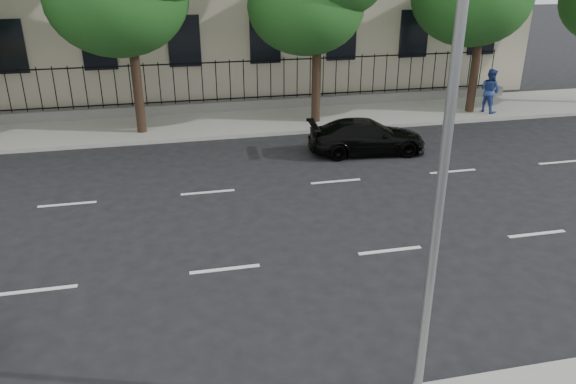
% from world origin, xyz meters
% --- Properties ---
extents(ground, '(120.00, 120.00, 0.00)m').
position_xyz_m(ground, '(0.00, 0.00, 0.00)').
color(ground, black).
rests_on(ground, ground).
extents(far_sidewalk, '(60.00, 4.00, 0.15)m').
position_xyz_m(far_sidewalk, '(0.00, 14.00, 0.07)').
color(far_sidewalk, gray).
rests_on(far_sidewalk, ground).
extents(lane_markings, '(49.60, 4.62, 0.01)m').
position_xyz_m(lane_markings, '(0.00, 4.75, 0.01)').
color(lane_markings, silver).
rests_on(lane_markings, ground).
extents(iron_fence, '(30.00, 0.50, 2.20)m').
position_xyz_m(iron_fence, '(0.00, 15.70, 0.65)').
color(iron_fence, slate).
rests_on(iron_fence, far_sidewalk).
extents(street_light, '(0.25, 3.32, 8.05)m').
position_xyz_m(street_light, '(2.50, -1.77, 5.15)').
color(street_light, slate).
rests_on(street_light, near_sidewalk).
extents(black_sedan, '(4.29, 2.04, 1.21)m').
position_xyz_m(black_sedan, '(5.85, 9.38, 0.60)').
color(black_sedan, black).
rests_on(black_sedan, ground).
extents(pedestrian_far, '(1.01, 1.11, 1.87)m').
position_xyz_m(pedestrian_far, '(12.71, 12.95, 1.09)').
color(pedestrian_far, navy).
rests_on(pedestrian_far, far_sidewalk).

